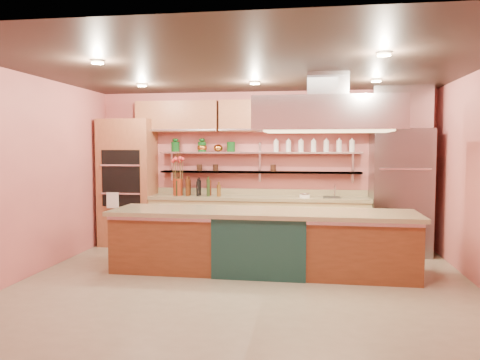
% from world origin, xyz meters
% --- Properties ---
extents(floor, '(6.00, 5.00, 0.02)m').
position_xyz_m(floor, '(0.00, 0.00, -0.01)').
color(floor, gray).
rests_on(floor, ground).
extents(ceiling, '(6.00, 5.00, 0.02)m').
position_xyz_m(ceiling, '(0.00, 0.00, 2.80)').
color(ceiling, black).
rests_on(ceiling, wall_back).
extents(wall_back, '(6.00, 0.04, 2.80)m').
position_xyz_m(wall_back, '(0.00, 2.50, 1.40)').
color(wall_back, '#C3615C').
rests_on(wall_back, floor).
extents(wall_front, '(6.00, 0.04, 2.80)m').
position_xyz_m(wall_front, '(0.00, -2.50, 1.40)').
color(wall_front, '#C3615C').
rests_on(wall_front, floor).
extents(wall_left, '(0.04, 5.00, 2.80)m').
position_xyz_m(wall_left, '(-3.00, 0.00, 1.40)').
color(wall_left, '#C3615C').
rests_on(wall_left, floor).
extents(oven_stack, '(0.95, 0.64, 2.30)m').
position_xyz_m(oven_stack, '(-2.45, 2.18, 1.15)').
color(oven_stack, '#975637').
rests_on(oven_stack, floor).
extents(refrigerator, '(0.95, 0.72, 2.10)m').
position_xyz_m(refrigerator, '(2.35, 2.14, 1.05)').
color(refrigerator, slate).
rests_on(refrigerator, floor).
extents(back_counter, '(3.84, 0.64, 0.93)m').
position_xyz_m(back_counter, '(-0.05, 2.20, 0.47)').
color(back_counter, tan).
rests_on(back_counter, floor).
extents(wall_shelf_lower, '(3.60, 0.26, 0.03)m').
position_xyz_m(wall_shelf_lower, '(-0.05, 2.37, 1.35)').
color(wall_shelf_lower, silver).
rests_on(wall_shelf_lower, wall_back).
extents(wall_shelf_upper, '(3.60, 0.26, 0.03)m').
position_xyz_m(wall_shelf_upper, '(-0.05, 2.37, 1.70)').
color(wall_shelf_upper, silver).
rests_on(wall_shelf_upper, wall_back).
extents(upper_cabinets, '(4.60, 0.36, 0.55)m').
position_xyz_m(upper_cabinets, '(0.00, 2.32, 2.35)').
color(upper_cabinets, '#975637').
rests_on(upper_cabinets, wall_back).
extents(range_hood, '(2.00, 1.00, 0.45)m').
position_xyz_m(range_hood, '(1.07, 0.64, 2.25)').
color(range_hood, silver).
rests_on(range_hood, ceiling).
extents(ceiling_downlights, '(4.00, 2.80, 0.02)m').
position_xyz_m(ceiling_downlights, '(0.00, 0.20, 2.77)').
color(ceiling_downlights, '#FFE5A5').
rests_on(ceiling_downlights, ceiling).
extents(island, '(4.28, 0.98, 0.89)m').
position_xyz_m(island, '(0.17, 0.64, 0.45)').
color(island, brown).
rests_on(island, floor).
extents(flower_vase, '(0.18, 0.18, 0.30)m').
position_xyz_m(flower_vase, '(-1.50, 2.15, 1.08)').
color(flower_vase, maroon).
rests_on(flower_vase, back_counter).
extents(oil_bottle_cluster, '(0.89, 0.30, 0.28)m').
position_xyz_m(oil_bottle_cluster, '(-1.12, 2.15, 1.07)').
color(oil_bottle_cluster, black).
rests_on(oil_bottle_cluster, back_counter).
extents(kitchen_scale, '(0.20, 0.18, 0.10)m').
position_xyz_m(kitchen_scale, '(0.77, 2.15, 0.98)').
color(kitchen_scale, silver).
rests_on(kitchen_scale, back_counter).
extents(bar_faucet, '(0.04, 0.04, 0.23)m').
position_xyz_m(bar_faucet, '(1.28, 2.25, 1.04)').
color(bar_faucet, white).
rests_on(bar_faucet, back_counter).
extents(copper_kettle, '(0.19, 0.19, 0.14)m').
position_xyz_m(copper_kettle, '(-0.80, 2.37, 1.78)').
color(copper_kettle, '#B76E2A').
rests_on(copper_kettle, wall_shelf_upper).
extents(green_canister, '(0.17, 0.17, 0.18)m').
position_xyz_m(green_canister, '(-0.56, 2.37, 1.80)').
color(green_canister, '#0D3E13').
rests_on(green_canister, wall_shelf_upper).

